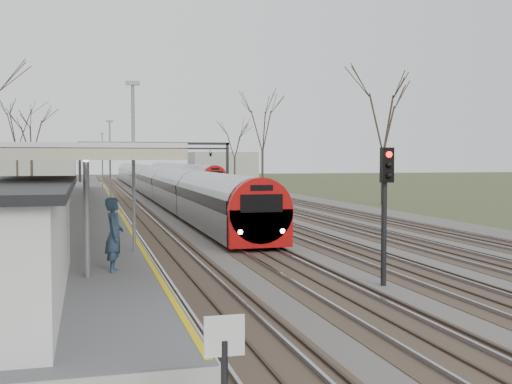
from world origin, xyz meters
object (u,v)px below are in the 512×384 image
Objects in this scene: train_near at (151,180)px; signal_post at (385,195)px; passenger at (114,235)px; train_far at (178,173)px.

train_near is 52.05m from signal_post.
passenger is 0.45× the size of signal_post.
train_far is 32.72× the size of passenger.
train_far is at bearing -1.77° from passenger.
signal_post is at bearing -88.07° from train_near.
signal_post reaches higher than passenger.
passenger is at bearing -96.37° from train_near.
train_near is at bearing 0.71° from passenger.
train_near and train_far have the same top height.
train_near reaches higher than passenger.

